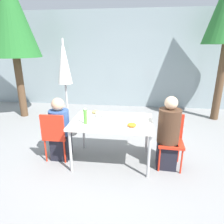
{
  "coord_description": "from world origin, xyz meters",
  "views": [
    {
      "loc": [
        0.39,
        -3.07,
        1.93
      ],
      "look_at": [
        0.0,
        0.0,
        0.91
      ],
      "focal_mm": 32.0,
      "sensor_mm": 36.0,
      "label": 1
    }
  ],
  "objects_px": {
    "closed_umbrella": "(64,68)",
    "salad_bowl": "(107,116)",
    "tree_behind_left": "(10,15)",
    "chair_left": "(56,133)",
    "bottle": "(85,116)",
    "person_left": "(60,131)",
    "drinking_cup": "(98,115)",
    "person_right": "(168,135)",
    "chair_right": "(171,136)"
  },
  "relations": [
    {
      "from": "bottle",
      "to": "tree_behind_left",
      "type": "height_order",
      "value": "tree_behind_left"
    },
    {
      "from": "drinking_cup",
      "to": "tree_behind_left",
      "type": "bearing_deg",
      "value": 142.91
    },
    {
      "from": "person_left",
      "to": "person_right",
      "type": "distance_m",
      "value": 1.83
    },
    {
      "from": "chair_left",
      "to": "closed_umbrella",
      "type": "height_order",
      "value": "closed_umbrella"
    },
    {
      "from": "salad_bowl",
      "to": "closed_umbrella",
      "type": "bearing_deg",
      "value": 140.13
    },
    {
      "from": "closed_umbrella",
      "to": "drinking_cup",
      "type": "distance_m",
      "value": 1.42
    },
    {
      "from": "chair_left",
      "to": "salad_bowl",
      "type": "distance_m",
      "value": 0.94
    },
    {
      "from": "closed_umbrella",
      "to": "salad_bowl",
      "type": "height_order",
      "value": "closed_umbrella"
    },
    {
      "from": "closed_umbrella",
      "to": "person_right",
      "type": "bearing_deg",
      "value": -27.43
    },
    {
      "from": "person_right",
      "to": "chair_left",
      "type": "bearing_deg",
      "value": 4.07
    },
    {
      "from": "person_left",
      "to": "bottle",
      "type": "distance_m",
      "value": 0.66
    },
    {
      "from": "tree_behind_left",
      "to": "chair_left",
      "type": "bearing_deg",
      "value": -49.08
    },
    {
      "from": "bottle",
      "to": "drinking_cup",
      "type": "height_order",
      "value": "bottle"
    },
    {
      "from": "bottle",
      "to": "closed_umbrella",
      "type": "bearing_deg",
      "value": 121.36
    },
    {
      "from": "person_right",
      "to": "tree_behind_left",
      "type": "xyz_separation_m",
      "value": [
        -3.75,
        2.13,
        2.1
      ]
    },
    {
      "from": "chair_left",
      "to": "salad_bowl",
      "type": "xyz_separation_m",
      "value": [
        0.87,
        0.23,
        0.27
      ]
    },
    {
      "from": "person_left",
      "to": "closed_umbrella",
      "type": "distance_m",
      "value": 1.41
    },
    {
      "from": "person_right",
      "to": "tree_behind_left",
      "type": "height_order",
      "value": "tree_behind_left"
    },
    {
      "from": "person_right",
      "to": "closed_umbrella",
      "type": "relative_size",
      "value": 0.58
    },
    {
      "from": "drinking_cup",
      "to": "tree_behind_left",
      "type": "xyz_separation_m",
      "value": [
        -2.58,
        1.95,
        1.86
      ]
    },
    {
      "from": "bottle",
      "to": "chair_left",
      "type": "bearing_deg",
      "value": 169.04
    },
    {
      "from": "chair_left",
      "to": "person_right",
      "type": "relative_size",
      "value": 0.72
    },
    {
      "from": "closed_umbrella",
      "to": "salad_bowl",
      "type": "bearing_deg",
      "value": -39.87
    },
    {
      "from": "salad_bowl",
      "to": "chair_left",
      "type": "bearing_deg",
      "value": -165.23
    },
    {
      "from": "person_right",
      "to": "closed_umbrella",
      "type": "xyz_separation_m",
      "value": [
        -2.05,
        1.06,
        0.92
      ]
    },
    {
      "from": "person_left",
      "to": "drinking_cup",
      "type": "distance_m",
      "value": 0.73
    },
    {
      "from": "person_left",
      "to": "drinking_cup",
      "type": "relative_size",
      "value": 11.63
    },
    {
      "from": "chair_left",
      "to": "salad_bowl",
      "type": "height_order",
      "value": "chair_left"
    },
    {
      "from": "chair_right",
      "to": "chair_left",
      "type": "bearing_deg",
      "value": 6.33
    },
    {
      "from": "person_left",
      "to": "chair_right",
      "type": "relative_size",
      "value": 1.27
    },
    {
      "from": "chair_right",
      "to": "bottle",
      "type": "xyz_separation_m",
      "value": [
        -1.37,
        -0.21,
        0.36
      ]
    },
    {
      "from": "person_left",
      "to": "closed_umbrella",
      "type": "bearing_deg",
      "value": 101.99
    },
    {
      "from": "salad_bowl",
      "to": "tree_behind_left",
      "type": "relative_size",
      "value": 0.05
    },
    {
      "from": "chair_left",
      "to": "person_left",
      "type": "bearing_deg",
      "value": 58.01
    },
    {
      "from": "person_left",
      "to": "salad_bowl",
      "type": "distance_m",
      "value": 0.87
    },
    {
      "from": "chair_right",
      "to": "drinking_cup",
      "type": "distance_m",
      "value": 1.26
    },
    {
      "from": "chair_left",
      "to": "bottle",
      "type": "relative_size",
      "value": 3.46
    },
    {
      "from": "chair_left",
      "to": "bottle",
      "type": "xyz_separation_m",
      "value": [
        0.57,
        -0.11,
        0.36
      ]
    },
    {
      "from": "chair_left",
      "to": "chair_right",
      "type": "height_order",
      "value": "same"
    },
    {
      "from": "closed_umbrella",
      "to": "tree_behind_left",
      "type": "xyz_separation_m",
      "value": [
        -1.71,
        1.07,
        1.18
      ]
    },
    {
      "from": "chair_left",
      "to": "person_left",
      "type": "xyz_separation_m",
      "value": [
        0.05,
        0.08,
        0.01
      ]
    },
    {
      "from": "bottle",
      "to": "drinking_cup",
      "type": "relative_size",
      "value": 2.64
    },
    {
      "from": "chair_left",
      "to": "drinking_cup",
      "type": "bearing_deg",
      "value": 16.21
    },
    {
      "from": "bottle",
      "to": "salad_bowl",
      "type": "height_order",
      "value": "bottle"
    },
    {
      "from": "chair_right",
      "to": "salad_bowl",
      "type": "bearing_deg",
      "value": -3.37
    },
    {
      "from": "chair_right",
      "to": "salad_bowl",
      "type": "distance_m",
      "value": 1.11
    },
    {
      "from": "person_left",
      "to": "closed_umbrella",
      "type": "xyz_separation_m",
      "value": [
        -0.21,
        1.01,
        0.97
      ]
    },
    {
      "from": "person_left",
      "to": "chair_left",
      "type": "bearing_deg",
      "value": -121.99
    },
    {
      "from": "chair_left",
      "to": "chair_right",
      "type": "distance_m",
      "value": 1.94
    },
    {
      "from": "person_left",
      "to": "tree_behind_left",
      "type": "xyz_separation_m",
      "value": [
        -1.92,
        2.08,
        2.14
      ]
    }
  ]
}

